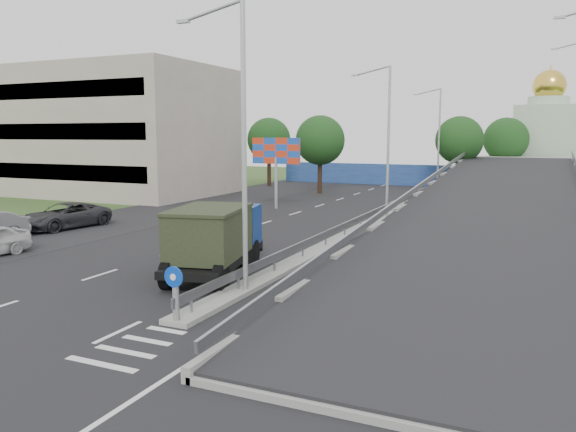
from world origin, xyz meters
The scene contains 20 objects.
ground centered at (0.00, 0.00, 0.00)m, with size 160.00×160.00×0.00m, color #2D4C1E.
road_surface centered at (-3.00, 20.00, 0.00)m, with size 26.00×90.00×0.04m, color black.
parking_strip centered at (-16.00, 20.00, 0.00)m, with size 8.00×90.00×0.05m, color black.
median centered at (0.00, 24.00, 0.10)m, with size 1.00×44.00×0.20m, color gray.
overpass_ramp centered at (7.50, 24.00, 1.75)m, with size 10.00×50.00×3.50m.
median_guardrail centered at (0.00, 24.00, 0.75)m, with size 0.09×44.00×0.71m.
sign_bollard centered at (0.00, 2.17, 1.03)m, with size 0.64×0.23×1.67m.
lamp_post_near centered at (0.11, 6.00, 5.81)m, with size 2.74×0.18×10.08m.
lamp_post_mid centered at (0.11, 26.00, 5.81)m, with size 2.74×0.18×10.08m.
lamp_post_far centered at (0.11, 46.00, 5.81)m, with size 2.74×0.18×10.08m.
beige_building centered at (-30.00, 32.00, 6.00)m, with size 24.00×14.00×12.00m, color #9E9384.
blue_wall centered at (-4.00, 52.00, 1.20)m, with size 30.00×0.50×2.40m, color #283A94.
church centered at (10.00, 60.00, 5.31)m, with size 7.00×7.00×13.80m.
billboard centered at (-9.00, 28.00, 4.19)m, with size 4.00×0.24×5.50m.
tree_left_mid centered at (-10.00, 40.00, 5.18)m, with size 4.80×4.80×7.60m.
tree_median_far centered at (2.00, 48.00, 5.18)m, with size 4.80×4.80×7.60m.
tree_left_far centered at (-18.00, 45.00, 5.18)m, with size 4.80×4.80×7.60m.
tree_ramp_far centered at (6.00, 55.00, 5.18)m, with size 4.80×4.80×7.60m.
dump_truck centered at (-2.24, 8.14, 1.60)m, with size 3.77×6.91×2.89m.
parked_car_c centered at (-16.85, 14.22, 0.78)m, with size 2.58×5.59×1.55m, color #2C2C30.
Camera 1 is at (9.78, -11.24, 5.73)m, focal length 35.00 mm.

